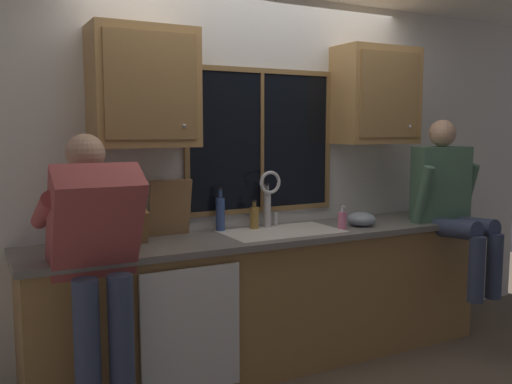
% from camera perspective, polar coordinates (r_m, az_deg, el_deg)
% --- Properties ---
extents(back_wall, '(5.62, 0.12, 2.55)m').
position_cam_1_polar(back_wall, '(4.00, -0.69, 1.69)').
color(back_wall, silver).
rests_on(back_wall, floor).
extents(window_glass, '(1.10, 0.02, 0.95)m').
position_cam_1_polar(window_glass, '(3.96, 0.54, 5.26)').
color(window_glass, black).
extents(window_frame_top, '(1.17, 0.02, 0.04)m').
position_cam_1_polar(window_frame_top, '(3.97, 0.62, 12.39)').
color(window_frame_top, olive).
extents(window_frame_bottom, '(1.17, 0.02, 0.04)m').
position_cam_1_polar(window_frame_bottom, '(3.99, 0.60, -1.83)').
color(window_frame_bottom, olive).
extents(window_frame_left, '(0.03, 0.02, 0.95)m').
position_cam_1_polar(window_frame_left, '(3.71, -7.14, 5.13)').
color(window_frame_left, olive).
extents(window_frame_right, '(0.03, 0.02, 0.95)m').
position_cam_1_polar(window_frame_right, '(4.25, 7.38, 5.30)').
color(window_frame_right, olive).
extents(window_mullion_center, '(0.02, 0.02, 0.95)m').
position_cam_1_polar(window_mullion_center, '(3.94, 0.62, 5.26)').
color(window_mullion_center, olive).
extents(lower_cabinet_run, '(3.22, 0.58, 0.88)m').
position_cam_1_polar(lower_cabinet_run, '(3.86, 1.75, -11.15)').
color(lower_cabinet_run, '#A07744').
rests_on(lower_cabinet_run, floor).
extents(countertop, '(3.28, 0.62, 0.04)m').
position_cam_1_polar(countertop, '(3.73, 1.93, -4.48)').
color(countertop, slate).
rests_on(countertop, lower_cabinet_run).
extents(dishwasher_front, '(0.60, 0.02, 0.74)m').
position_cam_1_polar(dishwasher_front, '(3.29, -6.65, -14.05)').
color(dishwasher_front, white).
extents(upper_cabinet_left, '(0.63, 0.36, 0.72)m').
position_cam_1_polar(upper_cabinet_left, '(3.47, -11.50, 10.50)').
color(upper_cabinet_left, '#B2844C').
extents(upper_cabinet_right, '(0.63, 0.36, 0.72)m').
position_cam_1_polar(upper_cabinet_right, '(4.33, 12.23, 9.66)').
color(upper_cabinet_right, '#B2844C').
extents(sink, '(0.80, 0.46, 0.21)m').
position_cam_1_polar(sink, '(3.78, 2.65, -5.53)').
color(sink, white).
rests_on(sink, lower_cabinet_run).
extents(faucet, '(0.18, 0.09, 0.40)m').
position_cam_1_polar(faucet, '(3.88, 1.42, 0.04)').
color(faucet, silver).
rests_on(faucet, countertop).
extents(person_standing, '(0.53, 0.67, 1.59)m').
position_cam_1_polar(person_standing, '(2.98, -16.14, -6.15)').
color(person_standing, '#384260').
rests_on(person_standing, floor).
extents(person_sitting_on_counter, '(0.54, 0.64, 1.26)m').
position_cam_1_polar(person_sitting_on_counter, '(4.34, 19.39, -0.57)').
color(person_sitting_on_counter, '#384260').
rests_on(person_sitting_on_counter, countertop).
extents(knife_block, '(0.12, 0.18, 0.32)m').
position_cam_1_polar(knife_block, '(3.43, -12.23, -3.41)').
color(knife_block, olive).
rests_on(knife_block, countertop).
extents(cutting_board, '(0.28, 0.10, 0.37)m').
position_cam_1_polar(cutting_board, '(3.63, -8.85, -1.62)').
color(cutting_board, '#997047').
rests_on(cutting_board, countertop).
extents(mixing_bowl, '(0.21, 0.21, 0.10)m').
position_cam_1_polar(mixing_bowl, '(4.05, 10.78, -2.77)').
color(mixing_bowl, '#8C99A8').
rests_on(mixing_bowl, countertop).
extents(soap_dispenser, '(0.06, 0.07, 0.16)m').
position_cam_1_polar(soap_dispenser, '(3.89, 8.88, -2.85)').
color(soap_dispenser, pink).
rests_on(soap_dispenser, countertop).
extents(bottle_green_glass, '(0.05, 0.05, 0.31)m').
position_cam_1_polar(bottle_green_glass, '(3.91, 1.17, -1.79)').
color(bottle_green_glass, '#B7B7BC').
rests_on(bottle_green_glass, countertop).
extents(bottle_tall_clear, '(0.06, 0.06, 0.29)m').
position_cam_1_polar(bottle_tall_clear, '(3.77, -3.70, -2.19)').
color(bottle_tall_clear, '#334C8C').
rests_on(bottle_tall_clear, countertop).
extents(bottle_amber_small, '(0.06, 0.06, 0.20)m').
position_cam_1_polar(bottle_amber_small, '(3.84, -0.18, -2.60)').
color(bottle_amber_small, olive).
rests_on(bottle_amber_small, countertop).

